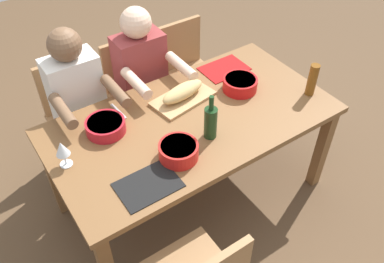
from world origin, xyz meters
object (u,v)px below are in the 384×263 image
chair_near_center (134,88)px  wine_glass (62,149)px  serving_bowl_greens (178,150)px  cutting_board (183,98)px  serving_bowl_fruit (240,83)px  chair_near_left (187,68)px  diner_near_right (80,100)px  beer_bottle (312,80)px  dining_table (192,128)px  diner_near_center (144,76)px  serving_bowl_pasta (105,126)px  wine_bottle (211,122)px  bread_loaf (183,92)px  chair_near_right (75,110)px

chair_near_center → wine_glass: (0.78, 0.72, 0.37)m
serving_bowl_greens → cutting_board: bearing=-125.9°
serving_bowl_fruit → cutting_board: bearing=-17.9°
chair_near_left → wine_glass: (1.26, 0.72, 0.37)m
diner_near_right → beer_bottle: diner_near_right is taller
dining_table → serving_bowl_greens: 0.36m
diner_near_center → serving_bowl_fruit: (-0.42, 0.54, 0.09)m
serving_bowl_greens → serving_bowl_pasta: (0.24, -0.42, -0.01)m
diner_near_right → cutting_board: bearing=141.7°
diner_near_center → chair_near_center: bearing=-90.0°
chair_near_left → serving_bowl_greens: (0.73, 1.02, 0.31)m
chair_near_center → serving_bowl_fruit: size_ratio=3.74×
serving_bowl_pasta → cutting_board: size_ratio=0.58×
dining_table → diner_near_center: size_ratio=1.47×
diner_near_center → beer_bottle: size_ratio=5.45×
wine_glass → serving_bowl_fruit: bearing=179.7°
chair_near_center → wine_bottle: size_ratio=2.93×
dining_table → diner_near_center: (0.00, -0.61, 0.04)m
chair_near_left → beer_bottle: bearing=105.8°
beer_bottle → serving_bowl_fruit: bearing=-39.9°
diner_near_right → bread_loaf: bearing=141.7°
chair_near_center → serving_bowl_fruit: chair_near_center is taller
serving_bowl_pasta → bread_loaf: (-0.54, 0.01, 0.02)m
diner_near_center → cutting_board: bearing=97.1°
chair_near_left → serving_bowl_fruit: (0.06, 0.73, 0.31)m
serving_bowl_pasta → wine_bottle: bearing=142.3°
chair_near_center → chair_near_left: same height
cutting_board → wine_glass: 0.84m
diner_near_center → chair_near_right: bearing=-20.8°
dining_table → diner_near_right: bearing=-51.4°
dining_table → serving_bowl_pasta: size_ratio=7.52×
bread_loaf → diner_near_right: bearing=-38.3°
diner_near_right → cutting_board: (-0.54, 0.42, 0.05)m
serving_bowl_pasta → cutting_board: serving_bowl_pasta is taller
wine_glass → serving_bowl_greens: bearing=151.1°
cutting_board → serving_bowl_pasta: bearing=-0.7°
wine_bottle → bread_loaf: bearing=-97.5°
cutting_board → bread_loaf: 0.06m
wine_bottle → serving_bowl_pasta: bearing=-37.7°
chair_near_center → serving_bowl_fruit: (-0.42, 0.73, 0.31)m
serving_bowl_fruit → cutting_board: size_ratio=0.57×
diner_near_center → serving_bowl_pasta: diner_near_center is taller
diner_near_center → wine_glass: 0.96m
diner_near_right → serving_bowl_pasta: size_ratio=5.13×
serving_bowl_pasta → wine_bottle: size_ratio=0.81×
chair_near_center → serving_bowl_greens: (0.24, 1.02, 0.31)m
diner_near_center → diner_near_right: bearing=0.0°
beer_bottle → diner_near_center: bearing=-47.2°
chair_near_right → diner_near_right: 0.28m
serving_bowl_greens → cutting_board: size_ratio=0.55×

